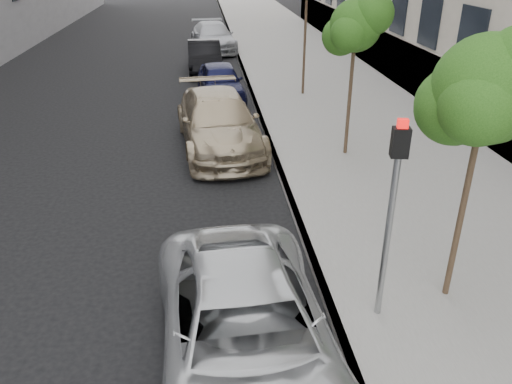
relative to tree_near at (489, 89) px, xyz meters
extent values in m
plane|color=black|center=(-3.23, -1.50, -3.66)|extent=(160.00, 160.00, 0.00)
cube|color=gray|center=(1.07, 22.50, -3.59)|extent=(6.40, 72.00, 0.14)
cube|color=#9E9B93|center=(-2.05, 22.50, -3.59)|extent=(0.15, 72.00, 0.14)
cylinder|color=#38281C|center=(-0.03, 0.00, -1.41)|extent=(0.10, 0.10, 4.21)
sphere|color=#1D4D13|center=(-0.03, 0.00, -0.01)|extent=(1.56, 1.56, 1.56)
sphere|color=#1D4D13|center=(-0.33, 0.25, -0.31)|extent=(1.17, 1.17, 1.17)
cylinder|color=#38281C|center=(-0.03, 6.50, -1.42)|extent=(0.10, 0.10, 4.19)
sphere|color=#1D4D13|center=(-0.03, 6.50, -0.03)|extent=(1.34, 1.34, 1.34)
sphere|color=#1D4D13|center=(0.32, 6.30, 0.27)|extent=(1.07, 1.07, 1.07)
sphere|color=#1D4D13|center=(-0.33, 6.75, -0.33)|extent=(1.00, 1.00, 1.00)
cylinder|color=#38281C|center=(-0.03, 13.00, -1.02)|extent=(0.10, 0.10, 5.01)
cylinder|color=#939699|center=(-1.34, -0.37, -2.17)|extent=(0.10, 0.10, 2.70)
cube|color=black|center=(-1.34, -0.37, -0.61)|extent=(0.27, 0.22, 0.42)
cube|color=red|center=(-1.34, -0.37, -0.34)|extent=(0.16, 0.12, 0.12)
imported|color=silver|center=(-3.54, -1.27, -2.95)|extent=(2.69, 5.27, 1.43)
imported|color=tan|center=(-3.59, 7.68, -2.86)|extent=(2.78, 5.69, 1.59)
imported|color=#0F1134|center=(-3.33, 13.05, -2.97)|extent=(1.98, 4.19, 1.38)
imported|color=black|center=(-3.89, 17.86, -2.94)|extent=(1.62, 4.40, 1.44)
imported|color=#A3A5AB|center=(-3.33, 23.40, -2.88)|extent=(2.80, 5.57, 1.55)
camera|label=1|loc=(-3.96, -6.51, 1.78)|focal=35.00mm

